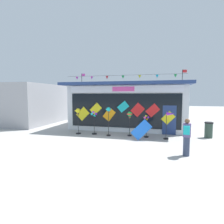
{
  "coord_description": "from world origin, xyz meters",
  "views": [
    {
      "loc": [
        2.83,
        -9.37,
        2.71
      ],
      "look_at": [
        -0.34,
        3.06,
        1.55
      ],
      "focal_mm": 30.16,
      "sensor_mm": 36.0,
      "label": 1
    }
  ],
  "objects_px": {
    "wind_spinner_far_left": "(78,115)",
    "trash_bin": "(209,130)",
    "kite_shop_building": "(128,105)",
    "wind_spinner_center_left": "(109,114)",
    "display_kite_on_ground": "(141,130)",
    "wind_spinner_left": "(94,119)",
    "wind_spinner_right": "(146,123)",
    "person_near_camera": "(187,136)",
    "wind_spinner_far_right": "(170,119)",
    "wind_spinner_center_right": "(130,117)"
  },
  "relations": [
    {
      "from": "wind_spinner_right",
      "to": "person_near_camera",
      "type": "relative_size",
      "value": 0.87
    },
    {
      "from": "wind_spinner_far_right",
      "to": "trash_bin",
      "type": "relative_size",
      "value": 1.68
    },
    {
      "from": "person_near_camera",
      "to": "wind_spinner_left",
      "type": "bearing_deg",
      "value": -19.95
    },
    {
      "from": "kite_shop_building",
      "to": "trash_bin",
      "type": "height_order",
      "value": "kite_shop_building"
    },
    {
      "from": "wind_spinner_far_left",
      "to": "kite_shop_building",
      "type": "bearing_deg",
      "value": 50.67
    },
    {
      "from": "wind_spinner_far_left",
      "to": "person_near_camera",
      "type": "bearing_deg",
      "value": -25.78
    },
    {
      "from": "trash_bin",
      "to": "display_kite_on_ground",
      "type": "height_order",
      "value": "display_kite_on_ground"
    },
    {
      "from": "wind_spinner_far_right",
      "to": "wind_spinner_right",
      "type": "bearing_deg",
      "value": 172.91
    },
    {
      "from": "wind_spinner_far_left",
      "to": "display_kite_on_ground",
      "type": "height_order",
      "value": "wind_spinner_far_left"
    },
    {
      "from": "wind_spinner_right",
      "to": "display_kite_on_ground",
      "type": "bearing_deg",
      "value": -105.0
    },
    {
      "from": "wind_spinner_center_left",
      "to": "display_kite_on_ground",
      "type": "height_order",
      "value": "wind_spinner_center_left"
    },
    {
      "from": "display_kite_on_ground",
      "to": "wind_spinner_center_left",
      "type": "bearing_deg",
      "value": 161.54
    },
    {
      "from": "wind_spinner_left",
      "to": "wind_spinner_right",
      "type": "bearing_deg",
      "value": -1.57
    },
    {
      "from": "kite_shop_building",
      "to": "wind_spinner_left",
      "type": "relative_size",
      "value": 5.71
    },
    {
      "from": "wind_spinner_center_left",
      "to": "wind_spinner_far_left",
      "type": "bearing_deg",
      "value": 178.54
    },
    {
      "from": "wind_spinner_center_left",
      "to": "trash_bin",
      "type": "height_order",
      "value": "wind_spinner_center_left"
    },
    {
      "from": "person_near_camera",
      "to": "display_kite_on_ground",
      "type": "relative_size",
      "value": 1.43
    },
    {
      "from": "wind_spinner_center_right",
      "to": "trash_bin",
      "type": "bearing_deg",
      "value": 8.15
    },
    {
      "from": "wind_spinner_far_left",
      "to": "person_near_camera",
      "type": "distance_m",
      "value": 7.42
    },
    {
      "from": "wind_spinner_far_left",
      "to": "wind_spinner_left",
      "type": "bearing_deg",
      "value": 7.8
    },
    {
      "from": "wind_spinner_center_left",
      "to": "trash_bin",
      "type": "bearing_deg",
      "value": 8.94
    },
    {
      "from": "wind_spinner_center_right",
      "to": "display_kite_on_ground",
      "type": "distance_m",
      "value": 1.5
    },
    {
      "from": "kite_shop_building",
      "to": "wind_spinner_left",
      "type": "xyz_separation_m",
      "value": [
        -1.82,
        -3.43,
        -0.76
      ]
    },
    {
      "from": "kite_shop_building",
      "to": "wind_spinner_far_left",
      "type": "distance_m",
      "value": 4.65
    },
    {
      "from": "kite_shop_building",
      "to": "wind_spinner_far_left",
      "type": "xyz_separation_m",
      "value": [
        -2.93,
        -3.58,
        -0.48
      ]
    },
    {
      "from": "wind_spinner_center_left",
      "to": "wind_spinner_center_right",
      "type": "xyz_separation_m",
      "value": [
        1.37,
        0.28,
        -0.19
      ]
    },
    {
      "from": "person_near_camera",
      "to": "kite_shop_building",
      "type": "bearing_deg",
      "value": -49.9
    },
    {
      "from": "wind_spinner_right",
      "to": "trash_bin",
      "type": "distance_m",
      "value": 3.96
    },
    {
      "from": "wind_spinner_far_right",
      "to": "display_kite_on_ground",
      "type": "bearing_deg",
      "value": -157.19
    },
    {
      "from": "kite_shop_building",
      "to": "wind_spinner_far_right",
      "type": "bearing_deg",
      "value": -49.65
    },
    {
      "from": "kite_shop_building",
      "to": "wind_spinner_center_left",
      "type": "xyz_separation_m",
      "value": [
        -0.73,
        -3.64,
        -0.37
      ]
    },
    {
      "from": "person_near_camera",
      "to": "display_kite_on_ground",
      "type": "bearing_deg",
      "value": -36.11
    },
    {
      "from": "wind_spinner_center_left",
      "to": "wind_spinner_far_right",
      "type": "distance_m",
      "value": 3.87
    },
    {
      "from": "kite_shop_building",
      "to": "person_near_camera",
      "type": "height_order",
      "value": "kite_shop_building"
    },
    {
      "from": "kite_shop_building",
      "to": "wind_spinner_right",
      "type": "height_order",
      "value": "kite_shop_building"
    },
    {
      "from": "wind_spinner_far_left",
      "to": "wind_spinner_center_left",
      "type": "relative_size",
      "value": 0.94
    },
    {
      "from": "wind_spinner_center_left",
      "to": "display_kite_on_ground",
      "type": "distance_m",
      "value": 2.5
    },
    {
      "from": "wind_spinner_center_left",
      "to": "kite_shop_building",
      "type": "bearing_deg",
      "value": 78.72
    },
    {
      "from": "wind_spinner_center_left",
      "to": "person_near_camera",
      "type": "xyz_separation_m",
      "value": [
        4.46,
        -3.16,
        -0.58
      ]
    },
    {
      "from": "person_near_camera",
      "to": "display_kite_on_ground",
      "type": "xyz_separation_m",
      "value": [
        -2.22,
        2.42,
        -0.25
      ]
    },
    {
      "from": "wind_spinner_center_right",
      "to": "trash_bin",
      "type": "relative_size",
      "value": 1.61
    },
    {
      "from": "wind_spinner_far_left",
      "to": "wind_spinner_left",
      "type": "distance_m",
      "value": 1.16
    },
    {
      "from": "kite_shop_building",
      "to": "trash_bin",
      "type": "bearing_deg",
      "value": -25.33
    },
    {
      "from": "wind_spinner_far_left",
      "to": "trash_bin",
      "type": "relative_size",
      "value": 1.78
    },
    {
      "from": "wind_spinner_far_left",
      "to": "wind_spinner_center_left",
      "type": "xyz_separation_m",
      "value": [
        2.21,
        -0.06,
        0.11
      ]
    },
    {
      "from": "wind_spinner_far_left",
      "to": "wind_spinner_center_right",
      "type": "height_order",
      "value": "wind_spinner_far_left"
    },
    {
      "from": "wind_spinner_center_right",
      "to": "wind_spinner_far_right",
      "type": "distance_m",
      "value": 2.52
    },
    {
      "from": "kite_shop_building",
      "to": "display_kite_on_ground",
      "type": "xyz_separation_m",
      "value": [
        1.51,
        -4.38,
        -1.2
      ]
    },
    {
      "from": "wind_spinner_right",
      "to": "wind_spinner_far_right",
      "type": "xyz_separation_m",
      "value": [
        1.4,
        -0.17,
        0.34
      ]
    },
    {
      "from": "wind_spinner_center_left",
      "to": "wind_spinner_far_right",
      "type": "height_order",
      "value": "wind_spinner_center_left"
    }
  ]
}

